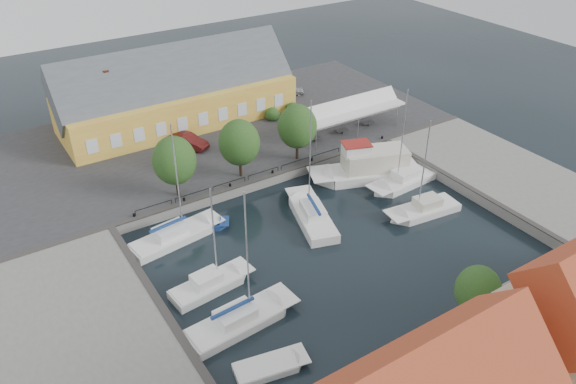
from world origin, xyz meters
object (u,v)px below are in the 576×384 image
object	(u,v)px
car_silver	(289,90)
trawler	(369,169)
west_boat_c	(210,286)
tent_canopy	(349,110)
center_sailboat	(312,217)
warehouse	(171,96)
launch_nw	(205,226)
car_red	(188,141)
launch_sw	(270,368)
east_boat_b	(424,211)
west_boat_d	(240,322)
east_boat_a	(402,182)
west_boat_a	(175,237)

from	to	relation	value
car_silver	trawler	xyz separation A→B (m)	(-3.87, -21.96, -0.69)
west_boat_c	car_silver	bearing A→B (deg)	48.09
tent_canopy	trawler	distance (m)	9.69
center_sailboat	trawler	bearing A→B (deg)	19.28
car_silver	trawler	world-z (taller)	trawler
center_sailboat	trawler	world-z (taller)	center_sailboat
warehouse	tent_canopy	size ratio (longest dim) A/B	2.04
trawler	launch_nw	world-z (taller)	trawler
car_silver	launch_nw	xyz separation A→B (m)	(-22.69, -20.83, -1.62)
car_red	launch_sw	distance (m)	32.58
car_silver	east_boat_b	xyz separation A→B (m)	(-3.80, -30.23, -1.44)
west_boat_d	center_sailboat	bearing A→B (deg)	34.40
tent_canopy	launch_sw	bearing A→B (deg)	-136.03
warehouse	east_boat_a	world-z (taller)	east_boat_a
west_boat_c	east_boat_b	bearing A→B (deg)	-3.25
tent_canopy	west_boat_c	size ratio (longest dim) A/B	1.43
car_red	launch_sw	bearing A→B (deg)	-133.68
car_silver	east_boat_a	world-z (taller)	east_boat_a
west_boat_c	launch_nw	xyz separation A→B (m)	(3.30, 8.13, -0.17)
east_boat_a	west_boat_a	size ratio (longest dim) A/B	0.96
center_sailboat	east_boat_b	xyz separation A→B (m)	(9.86, -4.84, -0.10)
tent_canopy	launch_sw	size ratio (longest dim) A/B	2.58
car_silver	east_boat_b	bearing A→B (deg)	-167.88
tent_canopy	launch_nw	bearing A→B (deg)	-161.85
center_sailboat	west_boat_a	size ratio (longest dim) A/B	1.05
east_boat_b	west_boat_d	size ratio (longest dim) A/B	0.89
tent_canopy	trawler	xyz separation A→B (m)	(-3.75, -8.53, -2.67)
car_red	trawler	distance (m)	20.62
center_sailboat	car_red	bearing A→B (deg)	103.47
car_silver	launch_nw	distance (m)	30.85
center_sailboat	launch_nw	distance (m)	10.12
warehouse	trawler	distance (m)	26.03
east_boat_b	center_sailboat	bearing A→B (deg)	153.84
west_boat_c	launch_sw	bearing A→B (deg)	-90.86
west_boat_c	tent_canopy	bearing A→B (deg)	30.97
east_boat_a	car_red	bearing A→B (deg)	131.77
warehouse	east_boat_a	bearing A→B (deg)	-59.87
car_red	launch_sw	size ratio (longest dim) A/B	0.88
car_silver	west_boat_a	world-z (taller)	west_boat_a
car_silver	launch_nw	size ratio (longest dim) A/B	0.88
tent_canopy	car_silver	bearing A→B (deg)	89.48
tent_canopy	launch_nw	world-z (taller)	tent_canopy
tent_canopy	car_red	world-z (taller)	tent_canopy
west_boat_c	launch_nw	distance (m)	8.78
warehouse	west_boat_a	bearing A→B (deg)	-112.73
launch_sw	launch_nw	size ratio (longest dim) A/B	1.16
east_boat_a	launch_sw	xyz separation A→B (m)	(-24.23, -13.44, -0.17)
east_boat_b	car_red	bearing A→B (deg)	121.55
west_boat_c	launch_nw	bearing A→B (deg)	67.89
center_sailboat	launch_nw	bearing A→B (deg)	153.27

